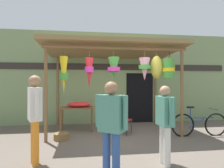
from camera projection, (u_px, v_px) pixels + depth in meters
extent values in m
plane|color=#60564C|center=(118.00, 138.00, 5.50)|extent=(30.00, 30.00, 0.00)
cube|color=#7A9360|center=(109.00, 78.00, 7.74)|extent=(10.93, 0.25, 3.62)
cube|color=#2D2823|center=(109.00, 67.00, 7.60)|extent=(9.84, 0.04, 0.24)
cube|color=black|center=(140.00, 98.00, 7.78)|extent=(1.10, 0.03, 2.00)
cylinder|color=brown|center=(46.00, 94.00, 5.16)|extent=(0.09, 0.09, 2.60)
cylinder|color=brown|center=(182.00, 93.00, 5.69)|extent=(0.09, 0.09, 2.60)
cylinder|color=brown|center=(58.00, 91.00, 7.34)|extent=(0.09, 0.09, 2.60)
cylinder|color=brown|center=(155.00, 90.00, 7.87)|extent=(0.09, 0.09, 2.60)
cylinder|color=brown|center=(117.00, 48.00, 5.42)|extent=(4.11, 0.10, 0.10)
cylinder|color=brown|center=(108.00, 54.00, 7.60)|extent=(4.11, 0.10, 0.10)
cube|color=olive|center=(112.00, 50.00, 6.51)|extent=(4.41, 2.70, 0.28)
cylinder|color=brown|center=(64.00, 53.00, 5.25)|extent=(0.01, 0.01, 0.22)
cone|color=yellow|center=(64.00, 75.00, 5.25)|extent=(0.22, 0.22, 1.02)
cylinder|color=green|center=(64.00, 76.00, 5.25)|extent=(0.24, 0.24, 0.18)
cylinder|color=brown|center=(89.00, 54.00, 5.40)|extent=(0.01, 0.01, 0.23)
cone|color=red|center=(89.00, 74.00, 5.40)|extent=(0.23, 0.23, 0.90)
cylinder|color=#D13399|center=(89.00, 70.00, 5.40)|extent=(0.25, 0.25, 0.16)
cylinder|color=brown|center=(114.00, 53.00, 5.42)|extent=(0.01, 0.01, 0.22)
cone|color=green|center=(114.00, 69.00, 5.42)|extent=(0.33, 0.33, 0.65)
cylinder|color=#D13399|center=(114.00, 69.00, 5.42)|extent=(0.35, 0.35, 0.12)
cylinder|color=brown|center=(145.00, 54.00, 5.55)|extent=(0.01, 0.01, 0.22)
cone|color=pink|center=(145.00, 69.00, 5.56)|extent=(0.32, 0.32, 0.66)
cylinder|color=green|center=(145.00, 67.00, 5.56)|extent=(0.35, 0.35, 0.12)
cylinder|color=brown|center=(169.00, 55.00, 5.61)|extent=(0.01, 0.01, 0.24)
cylinder|color=green|center=(169.00, 69.00, 5.61)|extent=(0.33, 0.33, 0.56)
cylinder|color=yellow|center=(169.00, 70.00, 5.61)|extent=(0.35, 0.35, 0.10)
cylinder|color=#4C3D23|center=(170.00, 54.00, 5.72)|extent=(0.02, 0.02, 0.16)
ellipsoid|color=gold|center=(170.00, 67.00, 5.72)|extent=(0.32, 0.27, 0.60)
cylinder|color=#4C3D23|center=(157.00, 54.00, 5.68)|extent=(0.02, 0.02, 0.14)
ellipsoid|color=gold|center=(157.00, 67.00, 5.68)|extent=(0.36, 0.31, 0.68)
cube|color=brown|center=(77.00, 108.00, 6.41)|extent=(1.11, 0.62, 0.04)
cylinder|color=brown|center=(61.00, 121.00, 6.09)|extent=(0.05, 0.05, 0.75)
cylinder|color=brown|center=(92.00, 120.00, 6.22)|extent=(0.05, 0.05, 0.75)
cylinder|color=brown|center=(63.00, 118.00, 6.60)|extent=(0.05, 0.05, 0.75)
cylinder|color=brown|center=(92.00, 118.00, 6.74)|extent=(0.05, 0.05, 0.75)
ellipsoid|color=red|center=(79.00, 104.00, 6.45)|extent=(0.81, 0.57, 0.17)
ellipsoid|color=#D13399|center=(83.00, 104.00, 6.40)|extent=(0.36, 0.28, 0.12)
cube|color=#AD1E1E|center=(124.00, 120.00, 5.99)|extent=(0.56, 0.56, 0.04)
cube|color=#AD1E1E|center=(119.00, 113.00, 6.07)|extent=(0.27, 0.34, 0.40)
cylinder|color=#333338|center=(127.00, 129.00, 5.74)|extent=(0.03, 0.03, 0.44)
cylinder|color=#333338|center=(131.00, 126.00, 6.06)|extent=(0.03, 0.03, 0.44)
cylinder|color=#333338|center=(116.00, 127.00, 5.92)|extent=(0.03, 0.03, 0.44)
cylinder|color=#333338|center=(121.00, 125.00, 6.23)|extent=(0.03, 0.03, 0.44)
cylinder|color=brown|center=(61.00, 136.00, 5.38)|extent=(0.42, 0.42, 0.18)
torus|color=black|center=(216.00, 125.00, 5.80)|extent=(0.71, 0.09, 0.71)
torus|color=black|center=(183.00, 125.00, 5.72)|extent=(0.71, 0.09, 0.71)
cylinder|color=navy|center=(199.00, 118.00, 5.76)|extent=(0.88, 0.08, 0.04)
cylinder|color=navy|center=(196.00, 123.00, 5.75)|extent=(0.50, 0.06, 0.31)
cylinder|color=navy|center=(190.00, 113.00, 5.74)|extent=(0.03, 0.03, 0.30)
cube|color=black|center=(190.00, 107.00, 5.73)|extent=(0.20, 0.09, 0.05)
cylinder|color=#262628|center=(213.00, 109.00, 5.80)|extent=(0.05, 0.44, 0.02)
cylinder|color=orange|center=(36.00, 143.00, 3.68)|extent=(0.13, 0.13, 0.86)
cylinder|color=orange|center=(34.00, 141.00, 3.83)|extent=(0.13, 0.13, 0.86)
cube|color=silver|center=(35.00, 104.00, 3.75)|extent=(0.36, 0.45, 0.65)
cylinder|color=silver|center=(37.00, 103.00, 3.53)|extent=(0.08, 0.08, 0.58)
cylinder|color=silver|center=(33.00, 101.00, 3.97)|extent=(0.08, 0.08, 0.58)
sphere|color=#9E704C|center=(35.00, 81.00, 3.75)|extent=(0.24, 0.24, 0.24)
cylinder|color=#2D5193|center=(106.00, 155.00, 3.16)|extent=(0.13, 0.13, 0.80)
cylinder|color=#2D5193|center=(116.00, 157.00, 3.07)|extent=(0.13, 0.13, 0.80)
cube|color=#4C8E7A|center=(111.00, 113.00, 3.11)|extent=(0.45, 0.42, 0.60)
cylinder|color=#4C8E7A|center=(98.00, 110.00, 3.24)|extent=(0.08, 0.08, 0.54)
cylinder|color=#4C8E7A|center=(125.00, 113.00, 2.99)|extent=(0.08, 0.08, 0.54)
sphere|color=#9E704C|center=(111.00, 88.00, 3.11)|extent=(0.22, 0.22, 0.22)
cylinder|color=silver|center=(163.00, 144.00, 3.82)|extent=(0.13, 0.13, 0.76)
cylinder|color=silver|center=(167.00, 147.00, 3.64)|extent=(0.13, 0.13, 0.76)
cube|color=#4C8E7A|center=(165.00, 111.00, 3.73)|extent=(0.25, 0.41, 0.57)
cylinder|color=#4C8E7A|center=(159.00, 108.00, 3.98)|extent=(0.08, 0.08, 0.51)
cylinder|color=#4C8E7A|center=(171.00, 111.00, 3.48)|extent=(0.08, 0.08, 0.51)
sphere|color=tan|center=(165.00, 91.00, 3.73)|extent=(0.21, 0.21, 0.21)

